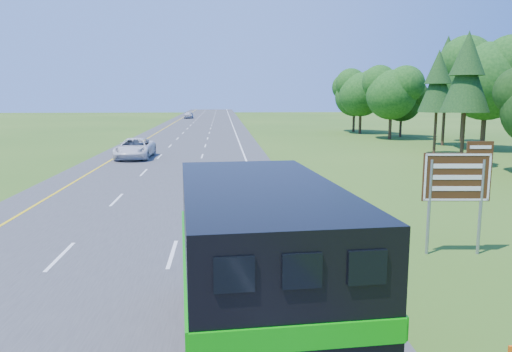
% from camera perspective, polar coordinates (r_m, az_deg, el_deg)
% --- Properties ---
extents(road, '(15.00, 260.00, 0.04)m').
position_cam_1_polar(road, '(55.57, -7.61, 3.72)').
color(road, '#38383A').
rests_on(road, ground).
extents(lane_markings, '(11.15, 260.00, 0.01)m').
position_cam_1_polar(lane_markings, '(55.57, -7.61, 3.75)').
color(lane_markings, yellow).
rests_on(lane_markings, road).
extents(horse_truck, '(3.28, 8.61, 3.73)m').
position_cam_1_polar(horse_truck, '(9.73, -0.20, -10.34)').
color(horse_truck, black).
rests_on(horse_truck, road).
extents(white_suv, '(2.86, 6.05, 1.67)m').
position_cam_1_polar(white_suv, '(43.08, -13.67, 3.10)').
color(white_suv, silver).
rests_on(white_suv, road).
extents(far_car, '(2.06, 4.73, 1.59)m').
position_cam_1_polar(far_car, '(114.53, -7.71, 6.94)').
color(far_car, '#B9B8C0').
rests_on(far_car, road).
extents(exit_sign, '(2.25, 0.23, 3.81)m').
position_cam_1_polar(exit_sign, '(17.72, 22.07, -0.60)').
color(exit_sign, gray).
rests_on(exit_sign, ground).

